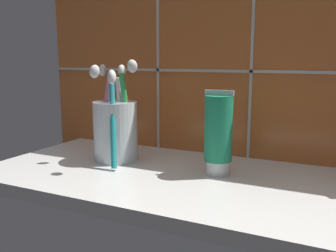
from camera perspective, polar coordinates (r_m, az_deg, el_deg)
name	(u,v)px	position (r cm, az deg, el deg)	size (l,w,h in cm)	color
sink_counter	(211,186)	(56.18, 6.63, -9.00)	(72.10, 29.75, 2.00)	silver
tile_wall_backsplash	(243,39)	(67.63, 11.41, 12.85)	(82.10, 1.72, 45.53)	#C6662D
toothbrush_cup	(115,128)	(64.89, -8.01, -0.32)	(10.77, 11.69, 17.39)	silver
toothpaste_tube	(220,134)	(56.61, 7.92, -1.18)	(4.45, 4.24, 12.88)	white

